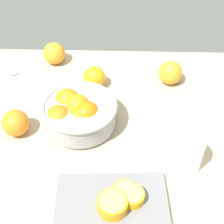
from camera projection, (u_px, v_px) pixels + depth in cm
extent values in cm
cube|color=tan|center=(101.00, 139.00, 106.43)|extent=(116.12, 96.01, 3.00)
cylinder|color=#99999E|center=(81.00, 123.00, 108.48)|extent=(21.06, 21.06, 1.20)
cylinder|color=#99999E|center=(80.00, 114.00, 105.48)|extent=(22.89, 22.89, 7.34)
torus|color=#99999E|center=(79.00, 106.00, 102.89)|extent=(24.09, 24.09, 1.20)
sphere|color=orange|center=(89.00, 111.00, 105.41)|extent=(6.66, 6.66, 6.66)
sphere|color=orange|center=(89.00, 104.00, 108.30)|extent=(6.43, 6.43, 6.43)
sphere|color=orange|center=(77.00, 106.00, 104.98)|extent=(8.07, 8.07, 8.07)
sphere|color=orange|center=(67.00, 101.00, 107.64)|extent=(8.77, 8.77, 8.77)
sphere|color=orange|center=(59.00, 118.00, 102.91)|extent=(8.50, 8.50, 8.50)
sphere|color=orange|center=(79.00, 116.00, 103.21)|extent=(7.46, 7.46, 7.46)
sphere|color=orange|center=(87.00, 113.00, 103.22)|extent=(8.35, 8.35, 8.35)
cylinder|color=white|center=(186.00, 153.00, 93.41)|extent=(9.25, 9.25, 11.07)
cylinder|color=#F2A03B|center=(185.00, 160.00, 95.68)|extent=(8.14, 8.14, 4.62)
cube|color=slate|center=(112.00, 210.00, 85.72)|extent=(31.01, 23.63, 2.01)
cylinder|color=orange|center=(113.00, 205.00, 83.69)|extent=(7.93, 7.93, 3.71)
cylinder|color=#FBB156|center=(113.00, 201.00, 82.28)|extent=(6.98, 6.98, 0.30)
cylinder|color=orange|center=(125.00, 194.00, 86.22)|extent=(7.22, 7.22, 3.18)
cylinder|color=#FBC05F|center=(125.00, 190.00, 84.99)|extent=(6.35, 6.35, 0.30)
cylinder|color=orange|center=(132.00, 196.00, 85.84)|extent=(6.53, 6.53, 2.90)
cylinder|color=#FEAA5B|center=(132.00, 193.00, 84.71)|extent=(5.75, 5.75, 0.30)
sphere|color=orange|center=(170.00, 73.00, 121.62)|extent=(8.79, 8.79, 8.79)
sphere|color=orange|center=(94.00, 77.00, 120.19)|extent=(8.12, 8.12, 8.12)
sphere|color=orange|center=(54.00, 53.00, 130.59)|extent=(8.70, 8.70, 8.70)
sphere|color=orange|center=(16.00, 123.00, 103.49)|extent=(8.65, 8.65, 8.65)
ellipsoid|color=silver|center=(14.00, 73.00, 127.66)|extent=(3.76, 3.17, 1.00)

